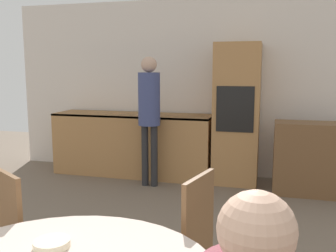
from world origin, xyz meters
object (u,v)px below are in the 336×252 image
Objects in this scene: person_standing at (149,106)px; bowl_centre at (52,244)px; chair_far_right at (185,244)px; sideboard at (323,159)px; oven_unit at (237,114)px.

bowl_centre is at bearing -79.90° from person_standing.
chair_far_right is 5.69× the size of bowl_centre.
bowl_centre is (0.58, -3.26, -0.33)m from person_standing.
chair_far_right is (-1.13, -2.85, 0.08)m from sideboard.
oven_unit is at bearing 23.91° from person_standing.
bowl_centre is (-1.63, -3.47, 0.31)m from sideboard.
oven_unit is 3.16m from chair_far_right.
oven_unit is at bearing 81.98° from bowl_centre.
chair_far_right is 0.56× the size of person_standing.
chair_far_right reaches higher than sideboard.
person_standing is at bearing -156.09° from oven_unit.
sideboard is 2.31m from person_standing.
chair_far_right is at bearing 51.41° from bowl_centre.
sideboard is 3.85m from bowl_centre.
person_standing reaches higher than sideboard.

